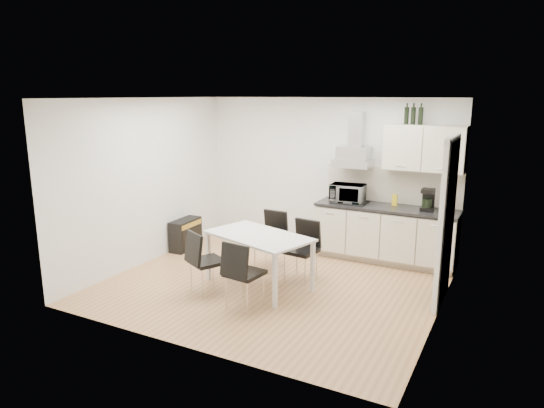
{
  "coord_description": "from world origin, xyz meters",
  "views": [
    {
      "loc": [
        3.0,
        -5.76,
        2.65
      ],
      "look_at": [
        -0.16,
        0.29,
        1.1
      ],
      "focal_mm": 32.0,
      "sensor_mm": 36.0,
      "label": 1
    }
  ],
  "objects_px": {
    "chair_near_right": "(245,274)",
    "guitar_amp": "(186,234)",
    "floor_speaker": "(303,237)",
    "chair_far_left": "(270,240)",
    "dining_table": "(259,240)",
    "kitchenette": "(389,211)",
    "chair_far_right": "(301,252)",
    "chair_near_left": "(207,262)"
  },
  "relations": [
    {
      "from": "dining_table",
      "to": "floor_speaker",
      "type": "bearing_deg",
      "value": 113.62
    },
    {
      "from": "chair_far_left",
      "to": "chair_near_right",
      "type": "relative_size",
      "value": 1.0
    },
    {
      "from": "kitchenette",
      "to": "chair_near_right",
      "type": "relative_size",
      "value": 2.86
    },
    {
      "from": "dining_table",
      "to": "floor_speaker",
      "type": "xyz_separation_m",
      "value": [
        -0.23,
        2.04,
        -0.54
      ]
    },
    {
      "from": "chair_far_right",
      "to": "chair_near_right",
      "type": "relative_size",
      "value": 1.0
    },
    {
      "from": "chair_far_right",
      "to": "guitar_amp",
      "type": "relative_size",
      "value": 1.36
    },
    {
      "from": "floor_speaker",
      "to": "chair_far_left",
      "type": "bearing_deg",
      "value": -104.98
    },
    {
      "from": "dining_table",
      "to": "chair_far_left",
      "type": "height_order",
      "value": "chair_far_left"
    },
    {
      "from": "chair_far_right",
      "to": "chair_far_left",
      "type": "bearing_deg",
      "value": -16.56
    },
    {
      "from": "dining_table",
      "to": "chair_near_right",
      "type": "height_order",
      "value": "chair_near_right"
    },
    {
      "from": "kitchenette",
      "to": "chair_near_left",
      "type": "relative_size",
      "value": 2.86
    },
    {
      "from": "guitar_amp",
      "to": "chair_far_left",
      "type": "bearing_deg",
      "value": -6.65
    },
    {
      "from": "chair_near_right",
      "to": "chair_far_left",
      "type": "bearing_deg",
      "value": 112.47
    },
    {
      "from": "dining_table",
      "to": "guitar_amp",
      "type": "bearing_deg",
      "value": 173.12
    },
    {
      "from": "kitchenette",
      "to": "chair_near_left",
      "type": "bearing_deg",
      "value": -127.06
    },
    {
      "from": "kitchenette",
      "to": "chair_near_right",
      "type": "bearing_deg",
      "value": -114.24
    },
    {
      "from": "chair_far_left",
      "to": "floor_speaker",
      "type": "bearing_deg",
      "value": -87.04
    },
    {
      "from": "kitchenette",
      "to": "dining_table",
      "type": "distance_m",
      "value": 2.3
    },
    {
      "from": "chair_near_right",
      "to": "guitar_amp",
      "type": "height_order",
      "value": "chair_near_right"
    },
    {
      "from": "kitchenette",
      "to": "chair_near_right",
      "type": "distance_m",
      "value": 2.83
    },
    {
      "from": "chair_far_left",
      "to": "floor_speaker",
      "type": "relative_size",
      "value": 3.21
    },
    {
      "from": "chair_far_right",
      "to": "kitchenette",
      "type": "bearing_deg",
      "value": -115.86
    },
    {
      "from": "kitchenette",
      "to": "dining_table",
      "type": "relative_size",
      "value": 1.54
    },
    {
      "from": "chair_far_left",
      "to": "guitar_amp",
      "type": "bearing_deg",
      "value": -2.34
    },
    {
      "from": "kitchenette",
      "to": "guitar_amp",
      "type": "xyz_separation_m",
      "value": [
        -3.28,
        -1.0,
        -0.56
      ]
    },
    {
      "from": "chair_far_left",
      "to": "chair_far_right",
      "type": "relative_size",
      "value": 1.0
    },
    {
      "from": "guitar_amp",
      "to": "chair_near_right",
      "type": "bearing_deg",
      "value": -38.25
    },
    {
      "from": "floor_speaker",
      "to": "guitar_amp",
      "type": "bearing_deg",
      "value": -161.52
    },
    {
      "from": "dining_table",
      "to": "chair_far_right",
      "type": "bearing_deg",
      "value": 63.18
    },
    {
      "from": "kitchenette",
      "to": "floor_speaker",
      "type": "distance_m",
      "value": 1.71
    },
    {
      "from": "chair_near_left",
      "to": "guitar_amp",
      "type": "height_order",
      "value": "chair_near_left"
    },
    {
      "from": "chair_near_right",
      "to": "guitar_amp",
      "type": "distance_m",
      "value": 2.64
    },
    {
      "from": "dining_table",
      "to": "chair_far_left",
      "type": "xyz_separation_m",
      "value": [
        -0.21,
        0.73,
        -0.23
      ]
    },
    {
      "from": "dining_table",
      "to": "chair_far_left",
      "type": "bearing_deg",
      "value": 123.44
    },
    {
      "from": "guitar_amp",
      "to": "floor_speaker",
      "type": "distance_m",
      "value": 2.08
    },
    {
      "from": "chair_far_right",
      "to": "floor_speaker",
      "type": "bearing_deg",
      "value": -60.78
    },
    {
      "from": "chair_near_left",
      "to": "chair_near_right",
      "type": "relative_size",
      "value": 1.0
    },
    {
      "from": "chair_far_right",
      "to": "chair_near_right",
      "type": "bearing_deg",
      "value": 83.27
    },
    {
      "from": "dining_table",
      "to": "floor_speaker",
      "type": "distance_m",
      "value": 2.12
    },
    {
      "from": "kitchenette",
      "to": "chair_far_left",
      "type": "xyz_separation_m",
      "value": [
        -1.54,
        -1.14,
        -0.39
      ]
    },
    {
      "from": "chair_near_right",
      "to": "floor_speaker",
      "type": "xyz_separation_m",
      "value": [
        -0.41,
        2.72,
        -0.3
      ]
    },
    {
      "from": "chair_near_right",
      "to": "guitar_amp",
      "type": "xyz_separation_m",
      "value": [
        -2.13,
        1.56,
        -0.17
      ]
    }
  ]
}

